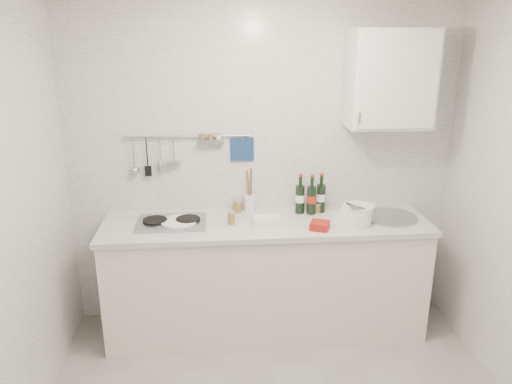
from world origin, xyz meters
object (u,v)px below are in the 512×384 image
Objects in this scene: wall_cabinet at (390,78)px; plate_stack_hob at (178,223)px; wine_bottles at (311,194)px; utensil_crock at (250,201)px; plate_stack_sink at (355,215)px.

plate_stack_hob is at bearing -174.45° from wall_cabinet.
plate_stack_hob is at bearing -169.34° from wine_bottles.
utensil_crock is at bearing 170.24° from wine_bottles.
wine_bottles is 0.88× the size of utensil_crock.
plate_stack_hob is at bearing 177.98° from plate_stack_sink.
utensil_crock is at bearing 26.53° from plate_stack_hob.
plate_stack_sink is at bearing -39.42° from wine_bottles.
wine_bottles is (1.02, 0.19, 0.13)m from plate_stack_hob.
wine_bottles is (-0.29, 0.24, 0.09)m from plate_stack_sink.
wall_cabinet is 1.39m from utensil_crock.
plate_stack_sink is (-0.25, -0.20, -0.97)m from wall_cabinet.
wine_bottles is 0.48m from utensil_crock.
plate_stack_sink is at bearing -141.59° from wall_cabinet.
wall_cabinet is 1.02m from plate_stack_sink.
utensil_crock is at bearing 173.14° from wall_cabinet.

